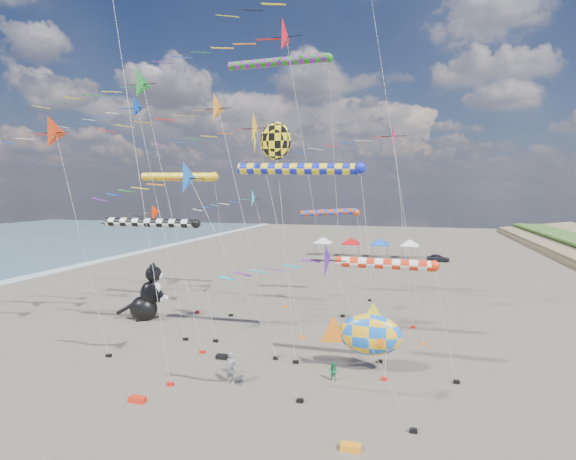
% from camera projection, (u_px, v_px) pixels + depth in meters
% --- Properties ---
extents(ground, '(260.00, 260.00, 0.00)m').
position_uv_depth(ground, '(203.00, 434.00, 21.26)').
color(ground, '#4F463A').
rests_on(ground, ground).
extents(delta_kite_1, '(10.35, 2.24, 17.22)m').
position_uv_depth(delta_kite_1, '(378.00, 139.00, 37.21)').
color(delta_kite_1, '#EF1748').
rests_on(delta_kite_1, ground).
extents(delta_kite_2, '(12.46, 2.67, 17.87)m').
position_uv_depth(delta_kite_2, '(246.00, 129.00, 34.82)').
color(delta_kite_2, yellow).
rests_on(delta_kite_2, ground).
extents(delta_kite_3, '(10.50, 1.94, 13.23)m').
position_uv_depth(delta_kite_3, '(208.00, 183.00, 24.84)').
color(delta_kite_3, blue).
rests_on(delta_kite_3, ground).
extents(delta_kite_4, '(8.31, 1.85, 9.29)m').
position_uv_depth(delta_kite_4, '(339.00, 263.00, 21.68)').
color(delta_kite_4, '#4F198B').
rests_on(delta_kite_4, ground).
extents(delta_kite_5, '(9.78, 1.87, 11.76)m').
position_uv_depth(delta_kite_5, '(243.00, 201.00, 44.74)').
color(delta_kite_5, '#18CAD4').
rests_on(delta_kite_5, ground).
extents(delta_kite_7, '(15.52, 3.06, 26.16)m').
position_uv_depth(delta_kite_7, '(287.00, 35.00, 37.14)').
color(delta_kite_7, red).
rests_on(delta_kite_7, ground).
extents(delta_kite_8, '(9.02, 1.70, 10.35)m').
position_uv_depth(delta_kite_8, '(156.00, 216.00, 42.78)').
color(delta_kite_8, '#F62D01').
rests_on(delta_kite_8, ground).
extents(delta_kite_9, '(13.04, 2.24, 20.07)m').
position_uv_depth(delta_kite_9, '(128.00, 90.00, 31.71)').
color(delta_kite_9, '#1F8831').
rests_on(delta_kite_9, ground).
extents(delta_kite_10, '(11.64, 1.99, 17.95)m').
position_uv_depth(delta_kite_10, '(212.00, 116.00, 30.47)').
color(delta_kite_10, orange).
rests_on(delta_kite_10, ground).
extents(delta_kite_11, '(11.11, 1.82, 18.84)m').
position_uv_depth(delta_kite_11, '(120.00, 113.00, 34.52)').
color(delta_kite_11, '#073FB5').
rests_on(delta_kite_11, ground).
extents(delta_kite_12, '(11.25, 2.34, 16.65)m').
position_uv_depth(delta_kite_12, '(57.00, 137.00, 30.81)').
color(delta_kite_12, red).
rests_on(delta_kite_12, ground).
extents(windsock_0, '(9.01, 0.83, 13.22)m').
position_uv_depth(windsock_0, '(182.00, 177.00, 41.46)').
color(windsock_0, '#EDAD13').
rests_on(windsock_0, ground).
extents(windsock_1, '(10.11, 0.81, 13.41)m').
position_uv_depth(windsock_1, '(304.00, 169.00, 30.41)').
color(windsock_1, '#131DC2').
rests_on(windsock_1, ground).
extents(windsock_2, '(7.54, 0.69, 7.41)m').
position_uv_depth(windsock_2, '(390.00, 265.00, 27.35)').
color(windsock_2, red).
rests_on(windsock_2, ground).
extents(windsock_3, '(11.12, 0.82, 23.59)m').
position_uv_depth(windsock_3, '(282.00, 63.00, 40.62)').
color(windsock_3, '#1F8017').
rests_on(windsock_3, ground).
extents(windsock_4, '(7.57, 0.71, 9.60)m').
position_uv_depth(windsock_4, '(332.00, 213.00, 47.25)').
color(windsock_4, '#CA3D0E').
rests_on(windsock_4, ground).
extents(windsock_5, '(9.27, 0.71, 9.40)m').
position_uv_depth(windsock_5, '(156.00, 223.00, 34.78)').
color(windsock_5, black).
rests_on(windsock_5, ground).
extents(angelfish_kite, '(3.74, 3.02, 16.29)m').
position_uv_depth(angelfish_kite, '(273.00, 143.00, 31.22)').
color(angelfish_kite, yellow).
rests_on(angelfish_kite, ground).
extents(cat_inflatable, '(4.24, 3.02, 5.18)m').
position_uv_depth(cat_inflatable, '(146.00, 291.00, 40.04)').
color(cat_inflatable, black).
rests_on(cat_inflatable, ground).
extents(fish_inflatable, '(5.39, 2.34, 4.52)m').
position_uv_depth(fish_inflatable, '(369.00, 334.00, 28.31)').
color(fish_inflatable, blue).
rests_on(fish_inflatable, ground).
extents(person_adult, '(0.72, 0.49, 1.90)m').
position_uv_depth(person_adult, '(231.00, 368.00, 26.80)').
color(person_adult, gray).
rests_on(person_adult, ground).
extents(child_green, '(0.68, 0.60, 1.18)m').
position_uv_depth(child_green, '(333.00, 372.00, 27.16)').
color(child_green, '#1A7341').
rests_on(child_green, ground).
extents(child_blue, '(0.69, 0.47, 1.08)m').
position_uv_depth(child_blue, '(231.00, 366.00, 28.24)').
color(child_blue, navy).
rests_on(child_blue, ground).
extents(kite_bag_0, '(0.90, 0.44, 0.30)m').
position_uv_depth(kite_bag_0, '(372.00, 328.00, 37.26)').
color(kite_bag_0, '#1216B8').
rests_on(kite_bag_0, ground).
extents(kite_bag_1, '(0.90, 0.44, 0.30)m').
position_uv_depth(kite_bag_1, '(137.00, 399.00, 24.49)').
color(kite_bag_1, red).
rests_on(kite_bag_1, ground).
extents(kite_bag_2, '(0.90, 0.44, 0.30)m').
position_uv_depth(kite_bag_2, '(350.00, 447.00, 19.94)').
color(kite_bag_2, orange).
rests_on(kite_bag_2, ground).
extents(kite_bag_3, '(0.90, 0.44, 0.30)m').
position_uv_depth(kite_bag_3, '(223.00, 357.00, 30.79)').
color(kite_bag_3, black).
rests_on(kite_bag_3, ground).
extents(tent_row, '(19.20, 4.20, 3.80)m').
position_uv_depth(tent_row, '(365.00, 239.00, 78.16)').
color(tent_row, white).
rests_on(tent_row, ground).
extents(parked_car, '(3.61, 1.51, 1.22)m').
position_uv_depth(parked_car, '(438.00, 258.00, 73.25)').
color(parked_car, '#26262D').
rests_on(parked_car, ground).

